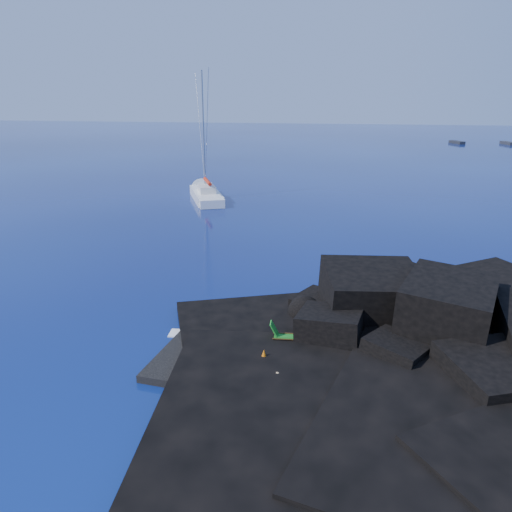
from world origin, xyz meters
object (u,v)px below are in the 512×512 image
Objects in this scene: sunbather at (266,373)px; distant_boat_a at (457,144)px; marker_cone at (264,356)px; sailboat at (206,199)px; deck_chair at (290,332)px; distant_boat_b at (508,144)px.

distant_boat_a is at bearing 84.84° from sunbather.
distant_boat_a is (29.84, 115.95, -0.65)m from marker_cone.
deck_chair is (14.03, -34.48, 0.93)m from sailboat.
deck_chair reaches higher than distant_boat_b.
distant_boat_b is (40.88, 113.92, -0.93)m from deck_chair.
sunbather is (13.41, -37.66, 0.53)m from sailboat.
sunbather is 0.32× the size of distant_boat_a.
distant_boat_a is (29.53, 117.18, -0.53)m from sunbather.
sailboat is 2.91× the size of distant_boat_b.
sunbather is 120.84m from distant_boat_a.
deck_chair is 121.04m from distant_boat_b.
sunbather is at bearing -123.41° from distant_boat_b.
sailboat reaches higher than sunbather.
sailboat is 39.98m from sunbather.
marker_cone reaches higher than distant_boat_a.
marker_cone is 119.73m from distant_boat_a.
sailboat reaches higher than distant_boat_a.
sailboat is at bearing -140.64° from distant_boat_a.
distant_boat_b is (41.81, 115.87, -0.65)m from marker_cone.
sunbather is 1.27m from marker_cone.
distant_boat_a is 11.97m from distant_boat_b.
marker_cone is (-0.92, -1.95, -0.28)m from deck_chair.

